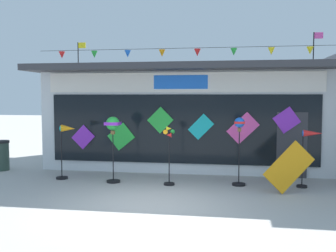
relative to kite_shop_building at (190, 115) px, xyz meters
The scene contains 9 objects.
ground_plane 6.47m from the kite_shop_building, 92.18° to the right, with size 80.00×80.00×0.00m, color #ADAAA5.
kite_shop_building is the anchor object (origin of this frame).
wind_spinner_far_left 5.15m from the kite_shop_building, 129.88° to the right, with size 0.66×0.35×1.63m.
wind_spinner_left 4.50m from the kite_shop_building, 113.06° to the right, with size 0.40×0.40×1.90m.
wind_spinner_center_left 4.31m from the kite_shop_building, 91.59° to the right, with size 0.31×0.30×1.65m.
wind_spinner_center_right 4.36m from the kite_shop_building, 65.39° to the right, with size 0.37×0.37×1.90m.
wind_spinner_right 5.41m from the kite_shop_building, 46.76° to the right, with size 0.65×0.29×1.58m.
trash_bin 6.81m from the kite_shop_building, 153.94° to the right, with size 0.52×0.52×1.00m.
display_kite_on_ground 5.62m from the kite_shop_building, 56.37° to the right, with size 0.69×0.03×1.26m, color orange.
Camera 1 is at (1.84, -8.65, 2.47)m, focal length 41.86 mm.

